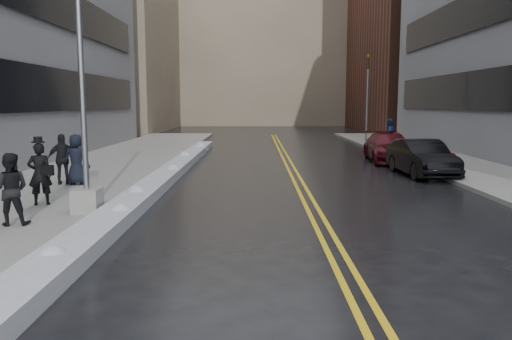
{
  "coord_description": "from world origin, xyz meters",
  "views": [
    {
      "loc": [
        0.96,
        -10.31,
        2.88
      ],
      "look_at": [
        0.95,
        1.44,
        1.3
      ],
      "focal_mm": 35.0,
      "sensor_mm": 36.0,
      "label": 1
    }
  ],
  "objects_px": {
    "lamppost": "(83,117)",
    "car_black": "(421,158)",
    "pedestrian_east": "(389,134)",
    "car_maroon": "(389,147)",
    "fire_hydrant": "(452,160)",
    "traffic_signal": "(367,95)",
    "pedestrian_fedora": "(40,174)",
    "pedestrian_b": "(10,189)",
    "pedestrian_c": "(76,159)",
    "pedestrian_d": "(63,159)"
  },
  "relations": [
    {
      "from": "pedestrian_c",
      "to": "pedestrian_b",
      "type": "bearing_deg",
      "value": 88.92
    },
    {
      "from": "pedestrian_d",
      "to": "car_black",
      "type": "bearing_deg",
      "value": 176.48
    },
    {
      "from": "traffic_signal",
      "to": "pedestrian_east",
      "type": "height_order",
      "value": "traffic_signal"
    },
    {
      "from": "pedestrian_d",
      "to": "car_maroon",
      "type": "relative_size",
      "value": 0.35
    },
    {
      "from": "pedestrian_fedora",
      "to": "pedestrian_c",
      "type": "height_order",
      "value": "pedestrian_c"
    },
    {
      "from": "lamppost",
      "to": "pedestrian_b",
      "type": "xyz_separation_m",
      "value": [
        -1.26,
        -1.31,
        -1.57
      ]
    },
    {
      "from": "pedestrian_d",
      "to": "lamppost",
      "type": "bearing_deg",
      "value": 101.19
    },
    {
      "from": "pedestrian_d",
      "to": "pedestrian_east",
      "type": "xyz_separation_m",
      "value": [
        14.52,
        13.5,
        0.05
      ]
    },
    {
      "from": "pedestrian_fedora",
      "to": "fire_hydrant",
      "type": "bearing_deg",
      "value": -170.04
    },
    {
      "from": "lamppost",
      "to": "pedestrian_d",
      "type": "relative_size",
      "value": 4.47
    },
    {
      "from": "lamppost",
      "to": "traffic_signal",
      "type": "bearing_deg",
      "value": 61.79
    },
    {
      "from": "lamppost",
      "to": "pedestrian_b",
      "type": "height_order",
      "value": "lamppost"
    },
    {
      "from": "lamppost",
      "to": "car_maroon",
      "type": "relative_size",
      "value": 1.55
    },
    {
      "from": "pedestrian_fedora",
      "to": "pedestrian_east",
      "type": "distance_m",
      "value": 21.84
    },
    {
      "from": "pedestrian_b",
      "to": "pedestrian_d",
      "type": "distance_m",
      "value": 5.76
    },
    {
      "from": "pedestrian_d",
      "to": "pedestrian_c",
      "type": "bearing_deg",
      "value": 157.07
    },
    {
      "from": "pedestrian_fedora",
      "to": "pedestrian_d",
      "type": "relative_size",
      "value": 0.99
    },
    {
      "from": "pedestrian_d",
      "to": "car_black",
      "type": "distance_m",
      "value": 13.4
    },
    {
      "from": "pedestrian_d",
      "to": "pedestrian_east",
      "type": "distance_m",
      "value": 19.82
    },
    {
      "from": "pedestrian_fedora",
      "to": "pedestrian_b",
      "type": "relative_size",
      "value": 1.03
    },
    {
      "from": "fire_hydrant",
      "to": "traffic_signal",
      "type": "xyz_separation_m",
      "value": [
        -0.5,
        14.0,
        2.85
      ]
    },
    {
      "from": "traffic_signal",
      "to": "pedestrian_d",
      "type": "bearing_deg",
      "value": -128.57
    },
    {
      "from": "car_black",
      "to": "car_maroon",
      "type": "relative_size",
      "value": 0.89
    },
    {
      "from": "pedestrian_c",
      "to": "car_maroon",
      "type": "xyz_separation_m",
      "value": [
        12.59,
        7.98,
        -0.29
      ]
    },
    {
      "from": "lamppost",
      "to": "fire_hydrant",
      "type": "xyz_separation_m",
      "value": [
        12.3,
        8.0,
        -1.98
      ]
    },
    {
      "from": "lamppost",
      "to": "pedestrian_east",
      "type": "bearing_deg",
      "value": 55.55
    },
    {
      "from": "pedestrian_east",
      "to": "car_maroon",
      "type": "bearing_deg",
      "value": 44.02
    },
    {
      "from": "fire_hydrant",
      "to": "pedestrian_d",
      "type": "height_order",
      "value": "pedestrian_d"
    },
    {
      "from": "traffic_signal",
      "to": "pedestrian_fedora",
      "type": "distance_m",
      "value": 25.07
    },
    {
      "from": "car_maroon",
      "to": "pedestrian_c",
      "type": "bearing_deg",
      "value": -143.26
    },
    {
      "from": "lamppost",
      "to": "pedestrian_c",
      "type": "bearing_deg",
      "value": 112.57
    },
    {
      "from": "fire_hydrant",
      "to": "traffic_signal",
      "type": "distance_m",
      "value": 14.3
    },
    {
      "from": "pedestrian_b",
      "to": "car_black",
      "type": "xyz_separation_m",
      "value": [
        12.06,
        8.63,
        -0.24
      ]
    },
    {
      "from": "fire_hydrant",
      "to": "pedestrian_fedora",
      "type": "relative_size",
      "value": 0.43
    },
    {
      "from": "pedestrian_d",
      "to": "pedestrian_b",
      "type": "bearing_deg",
      "value": 83.79
    },
    {
      "from": "pedestrian_d",
      "to": "car_maroon",
      "type": "bearing_deg",
      "value": -165.06
    },
    {
      "from": "pedestrian_b",
      "to": "car_maroon",
      "type": "xyz_separation_m",
      "value": [
        12.06,
        13.59,
        -0.25
      ]
    },
    {
      "from": "fire_hydrant",
      "to": "pedestrian_b",
      "type": "xyz_separation_m",
      "value": [
        -13.56,
        -9.31,
        0.42
      ]
    },
    {
      "from": "fire_hydrant",
      "to": "traffic_signal",
      "type": "bearing_deg",
      "value": 92.05
    },
    {
      "from": "pedestrian_c",
      "to": "pedestrian_fedora",
      "type": "bearing_deg",
      "value": 87.38
    },
    {
      "from": "traffic_signal",
      "to": "pedestrian_c",
      "type": "relative_size",
      "value": 3.51
    },
    {
      "from": "traffic_signal",
      "to": "pedestrian_d",
      "type": "height_order",
      "value": "traffic_signal"
    },
    {
      "from": "lamppost",
      "to": "car_black",
      "type": "relative_size",
      "value": 1.74
    },
    {
      "from": "lamppost",
      "to": "pedestrian_b",
      "type": "distance_m",
      "value": 2.4
    },
    {
      "from": "pedestrian_fedora",
      "to": "pedestrian_d",
      "type": "height_order",
      "value": "pedestrian_d"
    },
    {
      "from": "lamppost",
      "to": "pedestrian_d",
      "type": "xyz_separation_m",
      "value": [
        -2.27,
        4.36,
        -1.53
      ]
    },
    {
      "from": "pedestrian_east",
      "to": "car_maroon",
      "type": "xyz_separation_m",
      "value": [
        -1.45,
        -5.57,
        -0.33
      ]
    },
    {
      "from": "car_maroon",
      "to": "traffic_signal",
      "type": "bearing_deg",
      "value": 88.5
    },
    {
      "from": "pedestrian_fedora",
      "to": "pedestrian_b",
      "type": "height_order",
      "value": "pedestrian_fedora"
    },
    {
      "from": "pedestrian_fedora",
      "to": "pedestrian_b",
      "type": "bearing_deg",
      "value": 80.63
    }
  ]
}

